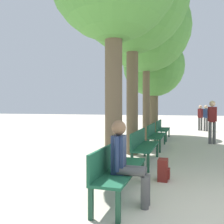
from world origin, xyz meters
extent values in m
cube|color=#195138|center=(-1.59, 0.45, 0.44)|extent=(0.46, 1.89, 0.04)
cube|color=#195138|center=(-1.79, 0.45, 0.66)|extent=(0.04, 1.89, 0.39)
cube|color=#19422D|center=(-1.40, -0.45, 0.21)|extent=(0.06, 0.06, 0.42)
cube|color=#19422D|center=(-1.40, 1.35, 0.21)|extent=(0.06, 0.06, 0.42)
cube|color=#19422D|center=(-1.77, -0.45, 0.21)|extent=(0.06, 0.06, 0.42)
cube|color=#19422D|center=(-1.77, 1.35, 0.21)|extent=(0.06, 0.06, 0.42)
cube|color=#195138|center=(-1.59, 2.99, 0.44)|extent=(0.46, 1.89, 0.04)
cube|color=#195138|center=(-1.79, 2.99, 0.66)|extent=(0.04, 1.89, 0.39)
cube|color=#19422D|center=(-1.40, 2.09, 0.21)|extent=(0.06, 0.06, 0.42)
cube|color=#19422D|center=(-1.40, 3.89, 0.21)|extent=(0.06, 0.06, 0.42)
cube|color=#19422D|center=(-1.77, 2.09, 0.21)|extent=(0.06, 0.06, 0.42)
cube|color=#19422D|center=(-1.77, 3.89, 0.21)|extent=(0.06, 0.06, 0.42)
cube|color=#195138|center=(-1.59, 5.52, 0.44)|extent=(0.46, 1.89, 0.04)
cube|color=#195138|center=(-1.79, 5.52, 0.66)|extent=(0.04, 1.89, 0.39)
cube|color=#19422D|center=(-1.40, 4.62, 0.21)|extent=(0.06, 0.06, 0.42)
cube|color=#19422D|center=(-1.40, 6.42, 0.21)|extent=(0.06, 0.06, 0.42)
cube|color=#19422D|center=(-1.77, 4.62, 0.21)|extent=(0.06, 0.06, 0.42)
cube|color=#19422D|center=(-1.77, 6.42, 0.21)|extent=(0.06, 0.06, 0.42)
cube|color=#195138|center=(-1.59, 8.06, 0.44)|extent=(0.46, 1.89, 0.04)
cube|color=#195138|center=(-1.79, 8.06, 0.66)|extent=(0.04, 1.89, 0.39)
cube|color=#19422D|center=(-1.40, 7.16, 0.21)|extent=(0.06, 0.06, 0.42)
cube|color=#19422D|center=(-1.40, 8.96, 0.21)|extent=(0.06, 0.06, 0.42)
cube|color=#19422D|center=(-1.77, 7.16, 0.21)|extent=(0.06, 0.06, 0.42)
cube|color=#19422D|center=(-1.77, 8.96, 0.21)|extent=(0.06, 0.06, 0.42)
cylinder|color=brown|center=(-2.20, 2.07, 1.83)|extent=(0.40, 0.40, 3.67)
cylinder|color=brown|center=(-2.20, 4.13, 1.96)|extent=(0.36, 0.36, 3.92)
cylinder|color=brown|center=(-2.20, 6.91, 1.87)|extent=(0.29, 0.29, 3.75)
sphere|color=#478438|center=(-2.20, 6.91, 4.75)|extent=(3.64, 3.64, 3.64)
cylinder|color=brown|center=(-2.20, 9.29, 1.34)|extent=(0.46, 0.46, 2.69)
sphere|color=#478438|center=(-2.20, 9.29, 3.53)|extent=(3.08, 3.08, 3.08)
cylinder|color=#4C4C4C|center=(-1.36, 0.10, 0.52)|extent=(0.41, 0.12, 0.12)
cylinder|color=#4C4C4C|center=(-1.15, 0.10, 0.23)|extent=(0.12, 0.12, 0.46)
cylinder|color=#4C4C4C|center=(-1.36, 0.24, 0.52)|extent=(0.41, 0.12, 0.12)
cylinder|color=#4C4C4C|center=(-1.15, 0.24, 0.23)|extent=(0.12, 0.12, 0.46)
cube|color=navy|center=(-1.56, 0.17, 0.75)|extent=(0.19, 0.22, 0.58)
cylinder|color=navy|center=(-1.56, 0.05, 0.78)|extent=(0.09, 0.09, 0.52)
cylinder|color=navy|center=(-1.56, 0.29, 0.78)|extent=(0.09, 0.09, 0.52)
sphere|color=brown|center=(-1.56, 0.17, 1.16)|extent=(0.22, 0.22, 0.22)
cube|color=maroon|center=(-1.03, 1.57, 0.21)|extent=(0.19, 0.30, 0.43)
cube|color=maroon|center=(-0.91, 1.57, 0.15)|extent=(0.04, 0.21, 0.19)
cylinder|color=#4C4C4C|center=(0.31, 7.10, 0.43)|extent=(0.13, 0.13, 0.86)
cylinder|color=#4C4C4C|center=(0.46, 7.10, 0.43)|extent=(0.13, 0.13, 0.86)
cube|color=maroon|center=(0.39, 7.10, 1.17)|extent=(0.24, 0.21, 0.61)
cylinder|color=maroon|center=(0.26, 7.10, 1.18)|extent=(0.09, 0.09, 0.58)
cylinder|color=maroon|center=(0.52, 7.10, 1.18)|extent=(0.09, 0.09, 0.58)
sphere|color=tan|center=(0.39, 7.10, 1.59)|extent=(0.23, 0.23, 0.23)
cylinder|color=#4C4C4C|center=(0.46, 12.56, 0.39)|extent=(0.12, 0.12, 0.79)
cylinder|color=#4C4C4C|center=(0.60, 12.56, 0.39)|extent=(0.12, 0.12, 0.79)
cube|color=navy|center=(0.53, 12.56, 1.07)|extent=(0.22, 0.24, 0.56)
cylinder|color=navy|center=(0.41, 12.56, 1.08)|extent=(0.08, 0.08, 0.53)
cylinder|color=navy|center=(0.65, 12.56, 1.08)|extent=(0.08, 0.08, 0.53)
sphere|color=tan|center=(0.53, 12.56, 1.46)|extent=(0.21, 0.21, 0.21)
cylinder|color=#4C4C4C|center=(0.16, 12.88, 0.40)|extent=(0.12, 0.12, 0.79)
cylinder|color=#4C4C4C|center=(0.30, 12.88, 0.40)|extent=(0.12, 0.12, 0.79)
cube|color=maroon|center=(0.23, 12.88, 1.07)|extent=(0.28, 0.28, 0.56)
cylinder|color=maroon|center=(0.11, 12.88, 1.09)|extent=(0.08, 0.08, 0.53)
cylinder|color=maroon|center=(0.35, 12.88, 1.09)|extent=(0.08, 0.08, 0.53)
sphere|color=tan|center=(0.23, 12.88, 1.47)|extent=(0.21, 0.21, 0.21)
camera|label=1|loc=(-0.58, -3.45, 1.47)|focal=40.00mm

